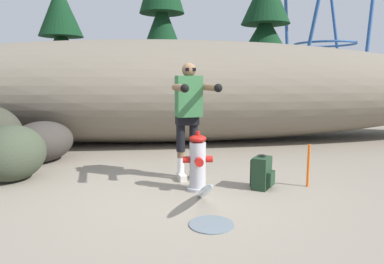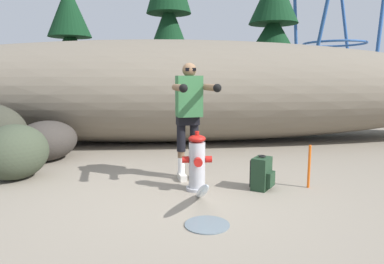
{
  "view_description": "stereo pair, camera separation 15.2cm",
  "coord_description": "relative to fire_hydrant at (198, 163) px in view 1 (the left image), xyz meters",
  "views": [
    {
      "loc": [
        -0.32,
        -4.43,
        1.5
      ],
      "look_at": [
        0.2,
        0.44,
        0.75
      ],
      "focal_mm": 32.84,
      "sensor_mm": 36.0,
      "label": 1
    },
    {
      "loc": [
        -0.17,
        -4.45,
        1.5
      ],
      "look_at": [
        0.2,
        0.44,
        0.75
      ],
      "focal_mm": 32.84,
      "sensor_mm": 36.0,
      "label": 2
    }
  ],
  "objects": [
    {
      "name": "pine_tree_left",
      "position": [
        -0.27,
        7.92,
        2.89
      ],
      "size": [
        2.37,
        2.37,
        6.24
      ],
      "color": "#47331E",
      "rests_on": "ground_plane"
    },
    {
      "name": "boulder_small",
      "position": [
        -2.6,
        1.94,
        -0.0
      ],
      "size": [
        1.4,
        1.53,
        0.74
      ],
      "primitive_type": "ellipsoid",
      "rotation": [
        0.0,
        0.0,
        1.12
      ],
      "color": "#36312D",
      "rests_on": "ground_plane"
    },
    {
      "name": "pine_tree_far_left",
      "position": [
        -4.17,
        10.07,
        2.4
      ],
      "size": [
        2.62,
        2.62,
        5.16
      ],
      "color": "#47331E",
      "rests_on": "ground_plane"
    },
    {
      "name": "dirt_embankment",
      "position": [
        -0.25,
        3.85,
        0.82
      ],
      "size": [
        16.17,
        3.2,
        2.39
      ],
      "primitive_type": "ellipsoid",
      "color": "#756B5B",
      "rests_on": "ground_plane"
    },
    {
      "name": "utility_worker",
      "position": [
        -0.08,
        0.48,
        0.72
      ],
      "size": [
        0.62,
        1.02,
        1.72
      ],
      "rotation": [
        0.0,
        0.0,
        -1.41
      ],
      "color": "beige",
      "rests_on": "ground_plane"
    },
    {
      "name": "fire_hydrant",
      "position": [
        0.0,
        0.0,
        0.0
      ],
      "size": [
        0.4,
        0.35,
        0.81
      ],
      "color": "#B2B2B7",
      "rests_on": "ground_plane"
    },
    {
      "name": "boulder_mid",
      "position": [
        -2.66,
        0.71,
        0.04
      ],
      "size": [
        1.29,
        1.32,
        0.83
      ],
      "primitive_type": "ellipsoid",
      "rotation": [
        0.0,
        0.0,
        0.91
      ],
      "color": "#384130",
      "rests_on": "ground_plane"
    },
    {
      "name": "pine_tree_center",
      "position": [
        3.83,
        9.34,
        2.87
      ],
      "size": [
        2.96,
        2.96,
        5.71
      ],
      "color": "#47331E",
      "rests_on": "ground_plane"
    },
    {
      "name": "hydrant_water_jet",
      "position": [
        0.0,
        -0.76,
        -0.21
      ],
      "size": [
        0.47,
        1.27,
        0.55
      ],
      "color": "silver",
      "rests_on": "ground_plane"
    },
    {
      "name": "ground_plane",
      "position": [
        -0.25,
        -0.14,
        -0.39
      ],
      "size": [
        56.0,
        56.0,
        0.04
      ],
      "primitive_type": "cube",
      "color": "gray"
    },
    {
      "name": "spare_backpack",
      "position": [
        0.89,
        -0.03,
        -0.16
      ],
      "size": [
        0.36,
        0.36,
        0.47
      ],
      "rotation": [
        0.0,
        0.0,
        5.67
      ],
      "color": "#1E3823",
      "rests_on": "ground_plane"
    },
    {
      "name": "survey_stake",
      "position": [
        1.55,
        -0.02,
        -0.07
      ],
      "size": [
        0.04,
        0.04,
        0.6
      ],
      "primitive_type": "cylinder",
      "color": "#E55914",
      "rests_on": "ground_plane"
    }
  ]
}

